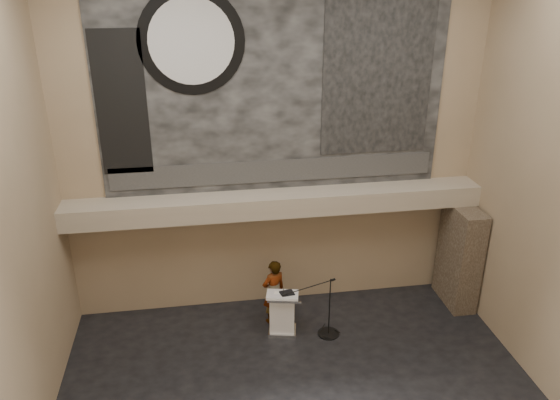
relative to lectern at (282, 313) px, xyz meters
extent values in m
cube|color=#8F785B|center=(0.05, 1.48, 3.70)|extent=(10.00, 0.02, 8.50)
cube|color=#8F785B|center=(0.05, -6.52, 3.70)|extent=(10.00, 0.02, 8.50)
cube|color=gray|center=(0.05, 1.08, 2.40)|extent=(10.00, 0.80, 0.50)
cylinder|color=#B2893D|center=(-1.55, 1.03, 2.12)|extent=(0.04, 0.04, 0.06)
cylinder|color=#B2893D|center=(1.95, 1.03, 2.12)|extent=(0.04, 0.04, 0.06)
cube|color=black|center=(0.05, 1.45, 5.15)|extent=(8.00, 0.05, 5.00)
cube|color=#2E2E2E|center=(0.05, 1.41, 3.10)|extent=(7.76, 0.02, 0.55)
cylinder|color=black|center=(-1.75, 1.41, 6.15)|extent=(2.30, 0.02, 2.30)
cylinder|color=silver|center=(-1.75, 1.39, 6.15)|extent=(1.84, 0.02, 1.84)
cube|color=black|center=(2.45, 1.41, 5.25)|extent=(2.60, 0.02, 3.60)
cube|color=black|center=(-3.35, 1.41, 4.85)|extent=(1.10, 0.02, 3.20)
cube|color=#3E3226|center=(4.70, 0.63, 0.80)|extent=(0.60, 1.40, 2.70)
cube|color=silver|center=(0.00, 0.00, -0.51)|extent=(0.75, 0.63, 0.08)
cube|color=white|center=(0.00, 0.00, 0.01)|extent=(0.65, 0.51, 0.96)
cube|color=white|center=(0.00, -0.02, 0.52)|extent=(0.84, 0.67, 0.13)
cube|color=black|center=(0.11, -0.04, 0.56)|extent=(0.35, 0.30, 0.04)
cube|color=white|center=(-0.11, -0.05, 0.55)|extent=(0.29, 0.33, 0.00)
imported|color=silver|center=(-0.14, 0.49, 0.30)|extent=(0.73, 0.61, 1.70)
cylinder|color=black|center=(1.09, -0.26, -0.54)|extent=(0.52, 0.52, 0.02)
cylinder|color=black|center=(1.09, -0.26, 0.22)|extent=(0.03, 0.03, 1.54)
cylinder|color=black|center=(0.52, -0.46, 0.95)|extent=(1.28, 0.48, 0.02)
camera|label=1|loc=(-1.75, -10.75, 7.67)|focal=35.00mm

